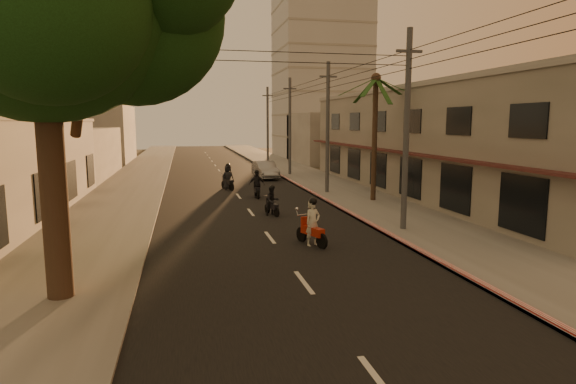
% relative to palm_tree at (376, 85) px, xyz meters
% --- Properties ---
extents(ground, '(160.00, 160.00, 0.00)m').
position_rel_palm_tree_xyz_m(ground, '(-8.00, -16.00, -7.15)').
color(ground, '#383023').
rests_on(ground, ground).
extents(road, '(10.00, 140.00, 0.02)m').
position_rel_palm_tree_xyz_m(road, '(-8.00, 4.00, -7.14)').
color(road, black).
rests_on(road, ground).
extents(sidewalk_right, '(5.00, 140.00, 0.12)m').
position_rel_palm_tree_xyz_m(sidewalk_right, '(-0.50, 4.00, -7.09)').
color(sidewalk_right, slate).
rests_on(sidewalk_right, ground).
extents(sidewalk_left, '(5.00, 140.00, 0.12)m').
position_rel_palm_tree_xyz_m(sidewalk_left, '(-15.50, 4.00, -7.09)').
color(sidewalk_left, slate).
rests_on(sidewalk_left, ground).
extents(curb_stripe, '(0.20, 60.00, 0.20)m').
position_rel_palm_tree_xyz_m(curb_stripe, '(-2.90, -1.00, -7.05)').
color(curb_stripe, red).
rests_on(curb_stripe, ground).
extents(shophouse_row, '(8.80, 34.20, 7.30)m').
position_rel_palm_tree_xyz_m(shophouse_row, '(5.95, 2.00, -3.50)').
color(shophouse_row, gray).
rests_on(shophouse_row, ground).
extents(distant_tower, '(12.10, 12.10, 28.00)m').
position_rel_palm_tree_xyz_m(distant_tower, '(8.00, 40.00, 6.85)').
color(distant_tower, '#B7B5B2').
rests_on(distant_tower, ground).
extents(palm_tree, '(5.00, 5.00, 8.20)m').
position_rel_palm_tree_xyz_m(palm_tree, '(0.00, 0.00, 0.00)').
color(palm_tree, black).
rests_on(palm_tree, ground).
extents(utility_poles, '(1.20, 48.26, 9.00)m').
position_rel_palm_tree_xyz_m(utility_poles, '(-1.80, 4.00, -0.61)').
color(utility_poles, '#38383A').
rests_on(utility_poles, ground).
extents(filler_right, '(8.00, 14.00, 6.00)m').
position_rel_palm_tree_xyz_m(filler_right, '(6.00, 29.00, -4.15)').
color(filler_right, '#ADA89C').
rests_on(filler_right, ground).
extents(filler_left_near, '(8.00, 14.00, 4.40)m').
position_rel_palm_tree_xyz_m(filler_left_near, '(-22.00, 18.00, -4.95)').
color(filler_left_near, '#ADA89C').
rests_on(filler_left_near, ground).
extents(filler_left_far, '(8.00, 14.00, 7.00)m').
position_rel_palm_tree_xyz_m(filler_left_far, '(-22.00, 36.00, -3.65)').
color(filler_left_far, '#ADA89C').
rests_on(filler_left_far, ground).
extents(scooter_red, '(1.09, 1.91, 1.98)m').
position_rel_palm_tree_xyz_m(scooter_red, '(-6.55, -9.66, -6.27)').
color(scooter_red, black).
rests_on(scooter_red, ground).
extents(scooter_mid_a, '(1.05, 1.66, 1.66)m').
position_rel_palm_tree_xyz_m(scooter_mid_a, '(-6.98, -3.05, -6.39)').
color(scooter_mid_a, black).
rests_on(scooter_mid_a, ground).
extents(scooter_mid_b, '(1.07, 1.91, 1.88)m').
position_rel_palm_tree_xyz_m(scooter_mid_b, '(-6.88, 3.10, -6.31)').
color(scooter_mid_b, black).
rests_on(scooter_mid_b, ground).
extents(scooter_far_a, '(1.27, 1.91, 1.96)m').
position_rel_palm_tree_xyz_m(scooter_far_a, '(-8.40, 7.28, -6.26)').
color(scooter_far_a, black).
rests_on(scooter_far_a, ground).
extents(parked_car, '(2.14, 4.83, 1.53)m').
position_rel_palm_tree_xyz_m(parked_car, '(-4.50, 13.86, -6.38)').
color(parked_car, '#919398').
rests_on(parked_car, ground).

